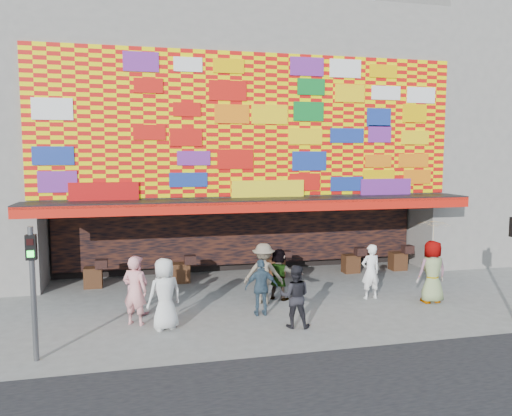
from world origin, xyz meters
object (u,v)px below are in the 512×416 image
object	(u,v)px
ped_a	(165,294)
ped_c	(295,296)
ped_g	(432,272)
ped_h	(371,272)
ped_i	(136,285)
ped_b	(135,291)
signal_left	(33,278)
ped_f	(279,274)
parasol	(434,234)
ped_e	(261,287)
ped_d	(264,273)

from	to	relation	value
ped_a	ped_c	xyz separation A→B (m)	(3.35, -0.62, -0.11)
ped_c	ped_g	world-z (taller)	ped_g
ped_h	ped_i	bearing A→B (deg)	-5.69
ped_b	ped_i	size ratio (longest dim) A/B	1.10
signal_left	ped_h	distance (m)	9.79
ped_a	ped_g	bearing A→B (deg)	161.50
ped_a	ped_b	xyz separation A→B (m)	(-0.76, 0.55, -0.01)
ped_f	ped_h	distance (m)	2.90
ped_b	ped_c	world-z (taller)	ped_b
ped_b	parasol	distance (m)	8.97
ped_e	ped_f	size ratio (longest dim) A/B	0.99
ped_b	parasol	xyz separation A→B (m)	(8.89, -0.01, 1.20)
signal_left	ped_d	xyz separation A→B (m)	(5.95, 3.02, -0.93)
ped_e	ped_g	xyz separation A→B (m)	(5.40, -0.01, 0.16)
signal_left	ped_g	world-z (taller)	signal_left
ped_b	ped_c	distance (m)	4.27
ped_d	ped_f	size ratio (longest dim) A/B	1.14
ped_c	ped_f	world-z (taller)	ped_c
ped_b	ped_g	bearing A→B (deg)	-151.48
ped_a	ped_e	xyz separation A→B (m)	(2.73, 0.54, -0.14)
ped_c	ped_d	xyz separation A→B (m)	(-0.28, 2.26, 0.09)
ped_c	ped_i	distance (m)	4.61
signal_left	ped_g	distance (m)	11.22
ped_g	signal_left	bearing A→B (deg)	8.84
ped_h	signal_left	bearing A→B (deg)	11.85
ped_a	ped_i	world-z (taller)	ped_a
ped_b	ped_e	distance (m)	3.49
ped_g	ped_h	world-z (taller)	ped_g
ped_c	ped_i	size ratio (longest dim) A/B	0.99
ped_d	ped_f	bearing A→B (deg)	-136.44
ped_f	ped_b	bearing A→B (deg)	56.80
ped_c	ped_d	distance (m)	2.28
ped_i	parasol	bearing A→B (deg)	-148.89
ped_c	ped_d	bearing A→B (deg)	-64.41
ped_c	ped_f	size ratio (longest dim) A/B	1.03
ped_d	ped_e	distance (m)	1.17
ped_i	parasol	distance (m)	9.02
ped_f	ped_i	bearing A→B (deg)	44.72
ped_a	parasol	size ratio (longest dim) A/B	1.04
ped_h	ped_i	size ratio (longest dim) A/B	1.03
ped_a	ped_d	bearing A→B (deg)	-173.95
ped_h	ped_c	bearing A→B (deg)	27.73
ped_f	ped_e	bearing A→B (deg)	96.24
ped_c	ped_d	world-z (taller)	ped_d
ped_b	ped_h	size ratio (longest dim) A/B	1.07
ped_h	parasol	size ratio (longest dim) A/B	0.96
signal_left	ped_c	xyz separation A→B (m)	(6.23, 0.76, -1.03)
ped_a	ped_d	size ratio (longest dim) A/B	1.02
ped_b	ped_i	bearing A→B (deg)	-62.43
ped_d	ped_h	distance (m)	3.42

